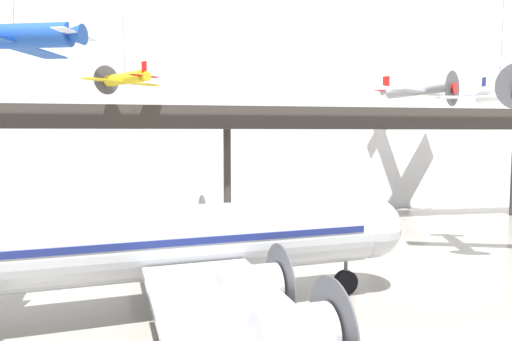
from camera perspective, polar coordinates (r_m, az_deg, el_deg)
The scene contains 7 objects.
hangar_back_wall at distance 50.67m, azimuth -4.81°, elevation 10.21°, with size 140.00×3.00×27.06m.
mezzanine_walkway at distance 41.14m, azimuth -3.48°, elevation 5.62°, with size 110.00×3.20×11.00m.
airliner_silver_main at distance 21.87m, azimuth -10.56°, elevation -8.86°, with size 25.05×28.74×9.98m.
suspended_plane_silver_racer at distance 50.61m, azimuth 19.47°, elevation 9.55°, with size 8.89×8.19×11.80m.
suspended_plane_blue_trainer at distance 29.22m, azimuth -27.93°, elevation 14.56°, with size 8.20×9.72×10.90m.
suspended_plane_white_twin at distance 34.16m, azimuth 28.16°, elevation 8.60°, with size 7.92×6.70×12.98m.
suspended_plane_yellow_lowwing at distance 36.97m, azimuth -16.10°, elevation 10.98°, with size 5.51×5.43×11.34m.
Camera 1 is at (-4.99, -14.41, 8.57)m, focal length 32.00 mm.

